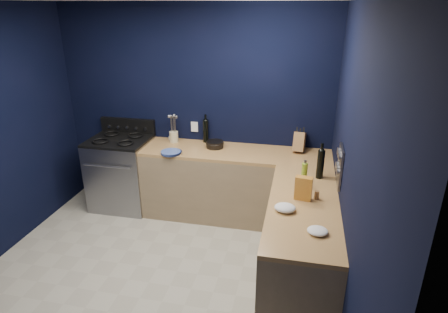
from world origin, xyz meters
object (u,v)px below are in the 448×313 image
(gas_range, at_px, (122,174))
(crouton_bag, at_px, (303,188))
(utensil_crock, at_px, (174,137))
(plate_stack, at_px, (171,152))
(knife_block, at_px, (299,142))

(gas_range, bearing_deg, crouton_bag, -24.08)
(utensil_crock, bearing_deg, crouton_bag, -36.54)
(plate_stack, distance_m, knife_block, 1.56)
(crouton_bag, bearing_deg, plate_stack, 160.69)
(knife_block, height_order, crouton_bag, knife_block)
(plate_stack, distance_m, crouton_bag, 1.78)
(gas_range, xyz_separation_m, knife_block, (2.28, 0.20, 0.56))
(utensil_crock, distance_m, crouton_bag, 2.07)
(gas_range, distance_m, plate_stack, 0.93)
(knife_block, bearing_deg, gas_range, -168.85)
(knife_block, relative_size, crouton_bag, 1.04)
(plate_stack, height_order, utensil_crock, utensil_crock)
(gas_range, xyz_separation_m, plate_stack, (0.79, -0.22, 0.46))
(utensil_crock, bearing_deg, knife_block, 0.55)
(gas_range, height_order, knife_block, knife_block)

